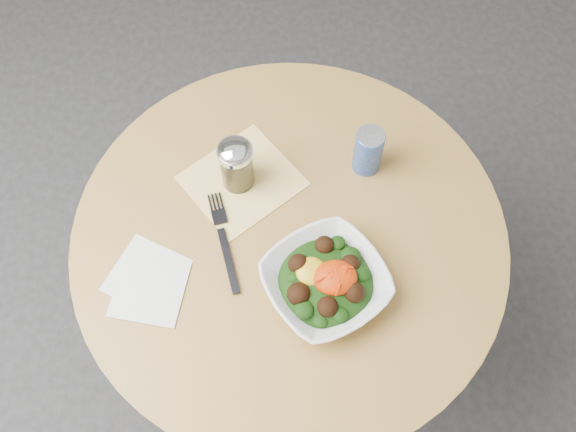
{
  "coord_description": "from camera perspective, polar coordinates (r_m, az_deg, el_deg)",
  "views": [
    {
      "loc": [
        -0.08,
        -0.56,
        1.94
      ],
      "look_at": [
        -0.0,
        0.01,
        0.81
      ],
      "focal_mm": 40.0,
      "sensor_mm": 36.0,
      "label": 1
    }
  ],
  "objects": [
    {
      "name": "salad_bowl",
      "position": [
        1.24,
        3.38,
        -5.84
      ],
      "size": [
        0.3,
        0.3,
        0.09
      ],
      "color": "white",
      "rests_on": "table"
    },
    {
      "name": "table",
      "position": [
        1.5,
        0.11,
        -4.81
      ],
      "size": [
        0.9,
        0.9,
        0.75
      ],
      "color": "black",
      "rests_on": "ground"
    },
    {
      "name": "cloth_napkin",
      "position": [
        1.38,
        -4.09,
        3.16
      ],
      "size": [
        0.29,
        0.28,
        0.0
      ],
      "primitive_type": "cube",
      "rotation": [
        0.0,
        0.0,
        0.54
      ],
      "color": "#F8A90D",
      "rests_on": "table"
    },
    {
      "name": "paper_napkins",
      "position": [
        1.3,
        -12.33,
        -5.79
      ],
      "size": [
        0.19,
        0.21,
        0.0
      ],
      "color": "white",
      "rests_on": "table"
    },
    {
      "name": "ground",
      "position": [
        2.02,
        0.08,
        -10.75
      ],
      "size": [
        6.0,
        6.0,
        0.0
      ],
      "primitive_type": "plane",
      "color": "#29292B",
      "rests_on": "ground"
    },
    {
      "name": "spice_shaker",
      "position": [
        1.33,
        -4.6,
        4.57
      ],
      "size": [
        0.07,
        0.07,
        0.13
      ],
      "color": "silver",
      "rests_on": "table"
    },
    {
      "name": "beverage_can",
      "position": [
        1.36,
        7.14,
        5.78
      ],
      "size": [
        0.06,
        0.06,
        0.12
      ],
      "color": "navy",
      "rests_on": "table"
    },
    {
      "name": "fork",
      "position": [
        1.31,
        -5.74,
        -1.99
      ],
      "size": [
        0.05,
        0.23,
        0.0
      ],
      "color": "black",
      "rests_on": "table"
    }
  ]
}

